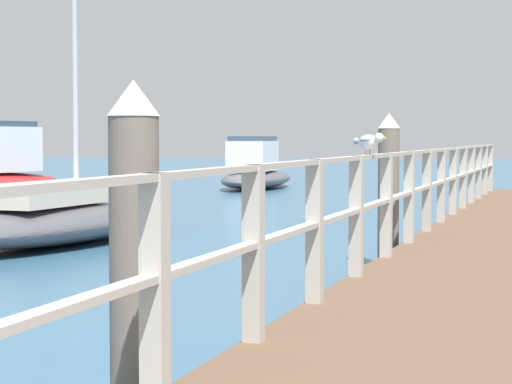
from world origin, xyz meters
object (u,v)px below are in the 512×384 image
(dock_piling_near, at_px, (134,263))
(dock_piling_far, at_px, (388,190))
(seagull_foreground, at_px, (369,141))
(boat_4, at_px, (64,218))
(boat_2, at_px, (256,171))

(dock_piling_near, height_order, dock_piling_far, same)
(dock_piling_far, relative_size, seagull_foreground, 5.31)
(boat_4, bearing_deg, seagull_foreground, -35.14)
(dock_piling_near, relative_size, boat_4, 0.25)
(dock_piling_near, xyz_separation_m, boat_2, (-7.90, 26.74, -0.45))
(boat_2, relative_size, boat_4, 0.70)
(dock_piling_near, distance_m, seagull_foreground, 4.73)
(dock_piling_far, height_order, seagull_foreground, dock_piling_far)
(dock_piling_near, relative_size, dock_piling_far, 1.00)
(seagull_foreground, distance_m, boat_2, 23.61)
(seagull_foreground, relative_size, boat_4, 0.05)
(dock_piling_near, distance_m, boat_4, 11.12)
(dock_piling_near, relative_size, boat_2, 0.35)
(seagull_foreground, bearing_deg, dock_piling_far, -131.40)
(seagull_foreground, bearing_deg, boat_4, -86.92)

